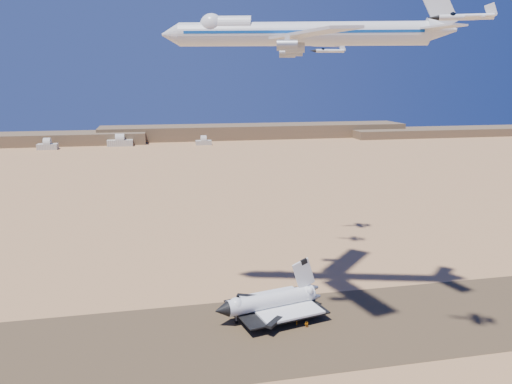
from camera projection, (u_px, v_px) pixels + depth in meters
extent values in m
plane|color=#B17E4E|center=(239.00, 336.00, 153.12)|extent=(1200.00, 1200.00, 0.00)
cube|color=brown|center=(239.00, 336.00, 153.11)|extent=(600.00, 50.00, 0.06)
cube|color=brown|center=(256.00, 131.00, 691.13)|extent=(420.00, 60.00, 18.00)
cube|color=brown|center=(450.00, 132.00, 719.99)|extent=(300.00, 60.00, 11.00)
cube|color=beige|center=(48.00, 147.00, 572.85)|extent=(22.00, 14.00, 6.50)
cube|color=beige|center=(120.00, 143.00, 603.28)|extent=(30.00, 15.00, 7.50)
cube|color=beige|center=(204.00, 143.00, 614.21)|extent=(19.00, 12.50, 5.50)
cylinder|color=silver|center=(271.00, 300.00, 165.01)|extent=(30.79, 11.73, 5.31)
cone|color=black|center=(222.00, 310.00, 158.04)|extent=(5.26, 5.85, 5.05)
sphere|color=silver|center=(236.00, 305.00, 159.86)|extent=(4.93, 4.93, 4.93)
cube|color=silver|center=(281.00, 304.00, 167.01)|extent=(25.28, 26.73, 0.85)
cube|color=black|center=(276.00, 307.00, 166.34)|extent=(32.69, 28.36, 0.47)
cube|color=silver|center=(304.00, 274.00, 168.38)|extent=(8.73, 2.54, 10.93)
cylinder|color=gray|center=(236.00, 319.00, 160.94)|extent=(0.34, 0.34, 3.04)
cylinder|color=black|center=(236.00, 322.00, 161.15)|extent=(1.11, 0.64, 1.04)
cylinder|color=gray|center=(292.00, 315.00, 163.99)|extent=(0.34, 0.34, 3.04)
cylinder|color=black|center=(292.00, 318.00, 164.21)|extent=(1.11, 0.64, 1.04)
cylinder|color=gray|center=(279.00, 303.00, 172.43)|extent=(0.34, 0.34, 3.04)
cylinder|color=black|center=(279.00, 306.00, 172.64)|extent=(1.11, 0.64, 1.04)
cylinder|color=silver|center=(302.00, 34.00, 152.98)|extent=(75.16, 27.31, 7.16)
cone|color=silver|center=(171.00, 35.00, 155.48)|extent=(7.31, 8.39, 7.16)
sphere|color=silver|center=(212.00, 26.00, 154.14)|extent=(7.38, 7.38, 7.38)
cube|color=silver|center=(312.00, 33.00, 135.71)|extent=(17.04, 34.92, 0.78)
cube|color=silver|center=(307.00, 43.00, 170.57)|extent=(30.41, 31.24, 0.78)
cube|color=silver|center=(443.00, 27.00, 143.20)|extent=(9.02, 13.44, 0.56)
cube|color=silver|center=(429.00, 32.00, 157.36)|extent=(13.09, 13.00, 0.56)
cube|color=silver|center=(438.00, 4.00, 148.70)|extent=(12.49, 4.18, 15.98)
cylinder|color=gray|center=(295.00, 48.00, 144.33)|extent=(6.17, 4.30, 2.91)
cylinder|color=gray|center=(287.00, 45.00, 134.67)|extent=(6.17, 4.30, 2.91)
cylinder|color=gray|center=(294.00, 52.00, 163.94)|extent=(6.17, 4.30, 2.91)
cylinder|color=gray|center=(287.00, 53.00, 173.88)|extent=(6.17, 4.30, 2.91)
imported|color=orange|center=(297.00, 323.00, 159.52)|extent=(0.46, 0.67, 1.78)
imported|color=orange|center=(307.00, 324.00, 158.78)|extent=(0.77, 0.97, 1.75)
imported|color=orange|center=(306.00, 325.00, 158.46)|extent=(1.20, 1.08, 1.85)
cylinder|color=silver|center=(466.00, 17.00, 117.03)|extent=(11.56, 6.38, 1.41)
cone|color=black|center=(434.00, 18.00, 118.62)|extent=(2.93, 2.29, 1.31)
sphere|color=black|center=(453.00, 15.00, 117.58)|extent=(1.41, 1.41, 1.41)
cube|color=silver|center=(471.00, 18.00, 116.85)|extent=(6.60, 8.80, 0.25)
cube|color=silver|center=(489.00, 16.00, 115.92)|extent=(4.14, 5.50, 0.20)
cube|color=silver|center=(491.00, 10.00, 115.57)|extent=(2.87, 1.51, 3.41)
cylinder|color=silver|center=(319.00, 38.00, 199.93)|extent=(10.60, 5.49, 1.28)
cone|color=black|center=(302.00, 38.00, 201.17)|extent=(2.65, 2.03, 1.19)
sphere|color=black|center=(312.00, 37.00, 200.35)|extent=(1.28, 1.28, 1.28)
cube|color=silver|center=(321.00, 39.00, 199.80)|extent=(5.82, 7.99, 0.23)
cube|color=silver|center=(330.00, 38.00, 199.07)|extent=(3.65, 5.00, 0.18)
cube|color=silver|center=(331.00, 35.00, 198.75)|extent=(2.63, 1.30, 3.10)
cylinder|color=silver|center=(330.00, 51.00, 224.50)|extent=(13.02, 3.04, 1.51)
cone|color=black|center=(313.00, 51.00, 223.82)|extent=(2.95, 1.72, 1.40)
sphere|color=black|center=(323.00, 50.00, 224.10)|extent=(1.51, 1.51, 1.51)
cube|color=silver|center=(332.00, 51.00, 224.64)|extent=(4.77, 9.01, 0.27)
cube|color=silver|center=(342.00, 51.00, 224.97)|extent=(3.00, 5.63, 0.22)
cube|color=silver|center=(342.00, 47.00, 224.67)|extent=(3.27, 0.66, 3.65)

